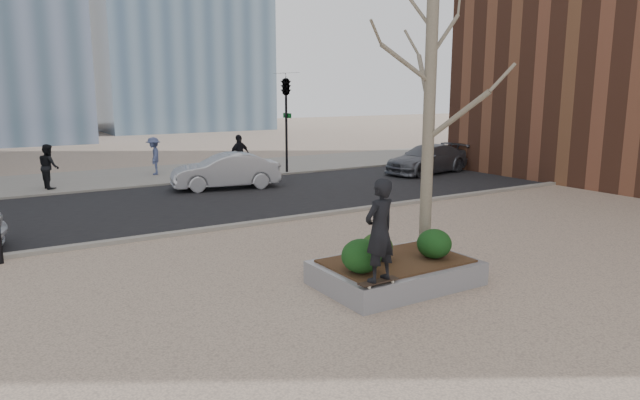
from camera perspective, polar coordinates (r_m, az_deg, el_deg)
ground at (r=10.82m, az=3.37°, el=-9.30°), size 120.00×120.00×0.00m
street at (r=19.56m, az=-13.70°, el=-0.35°), size 60.00×8.00×0.02m
far_sidewalk at (r=26.22m, az=-18.51°, el=2.22°), size 60.00×6.00×0.02m
planter at (r=11.32m, az=7.56°, el=-7.24°), size 3.00×2.00×0.45m
planter_mulch at (r=11.24m, az=7.59°, el=-6.06°), size 2.70×1.70×0.04m
sycamore_tree at (r=11.64m, az=10.95°, el=11.00°), size 2.80×2.80×6.60m
shrub_left at (r=10.33m, az=4.17°, el=-5.61°), size 0.73×0.73×0.62m
shrub_middle at (r=11.10m, az=5.69°, el=-4.70°), size 0.63×0.63×0.53m
shrub_right at (r=11.42m, az=11.35°, el=-4.31°), size 0.68×0.68×0.58m
skateboard at (r=9.93m, az=5.87°, el=-8.23°), size 0.79×0.23×0.08m
skateboarder at (r=9.67m, az=5.97°, el=-3.05°), size 0.72×0.55×1.78m
car_silver at (r=22.12m, az=-9.43°, el=2.88°), size 4.26×2.19×1.34m
car_third at (r=26.33m, az=10.66°, el=4.05°), size 4.62×2.41×1.28m
pedestrian_a at (r=24.05m, az=-25.49°, el=3.05°), size 0.78×0.93×1.71m
pedestrian_b at (r=26.36m, az=-16.27°, el=4.25°), size 0.89×1.21×1.67m
pedestrian_c at (r=25.45m, az=-8.05°, el=4.49°), size 1.12×0.68×1.79m
traffic_light_far at (r=26.05m, az=-3.39°, el=7.66°), size 0.60×2.48×4.50m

